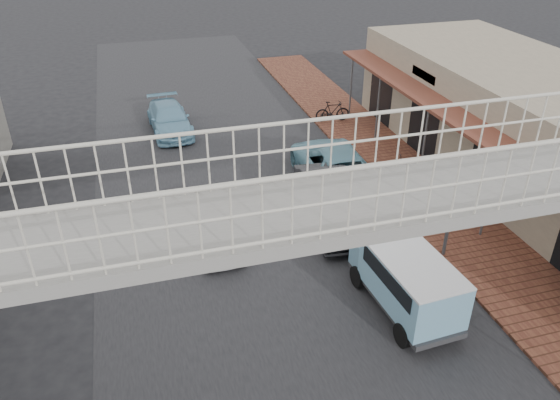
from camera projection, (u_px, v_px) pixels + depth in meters
ground at (282, 295)px, 15.04m from camera, size 120.00×120.00×0.00m
road_strip at (282, 295)px, 15.04m from camera, size 10.00×60.00×0.01m
sidewalk at (437, 207)px, 19.07m from camera, size 3.00×40.00×0.10m
shophouse_row at (539, 130)px, 20.00m from camera, size 7.20×18.00×4.00m
footbridge at (343, 296)px, 10.12m from camera, size 16.40×2.40×6.34m
white_hatchback at (214, 226)px, 16.97m from camera, size 1.57×3.65×1.23m
dark_sedan at (332, 202)px, 17.95m from camera, size 2.04×4.77×1.53m
angkot_curb at (334, 164)px, 20.48m from camera, size 2.51×5.24×1.44m
angkot_far at (169, 119)px, 24.79m from camera, size 1.90×4.25×1.21m
angkot_van at (407, 276)px, 14.00m from camera, size 1.81×3.60×1.72m
motorcycle_near at (389, 167)px, 20.70m from camera, size 1.69×0.92×0.84m
motorcycle_far at (333, 111)px, 25.68m from camera, size 1.66×0.63×0.98m
arrow_sign at (485, 181)px, 15.19m from camera, size 1.91×1.29×3.16m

